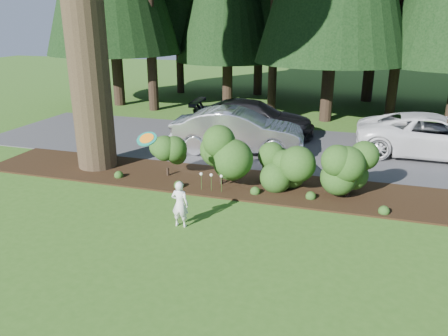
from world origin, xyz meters
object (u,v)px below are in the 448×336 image
at_px(car_silver_wagon, 237,131).
at_px(frisbee, 147,139).
at_px(car_white_suv, 435,136).
at_px(car_dark_suv, 253,118).
at_px(child, 180,204).

relative_size(car_silver_wagon, frisbee, 9.74).
bearing_deg(car_white_suv, frisbee, 136.09).
distance_m(car_dark_suv, child, 8.60).
bearing_deg(car_silver_wagon, frisbee, 167.42).
xyz_separation_m(car_silver_wagon, frisbee, (-0.61, -5.86, 1.17)).
bearing_deg(car_white_suv, car_dark_suv, 83.59).
relative_size(car_white_suv, car_dark_suv, 1.06).
bearing_deg(frisbee, car_silver_wagon, 84.08).
distance_m(car_white_suv, car_dark_suv, 6.85).
relative_size(car_white_suv, child, 4.71).
xyz_separation_m(car_silver_wagon, car_white_suv, (6.78, 1.52, -0.04)).
bearing_deg(child, car_dark_suv, -88.66).
xyz_separation_m(car_white_suv, car_dark_suv, (-6.79, 0.90, -0.01)).
relative_size(car_silver_wagon, car_white_suv, 0.89).
height_order(car_silver_wagon, car_dark_suv, car_silver_wagon).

